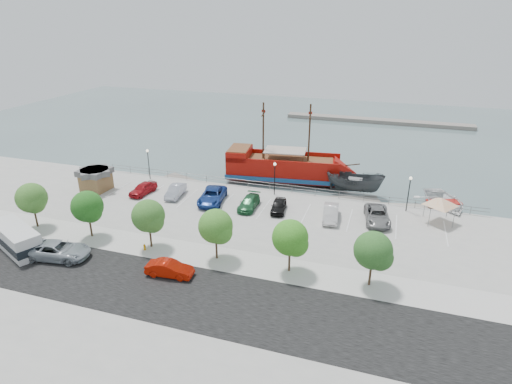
% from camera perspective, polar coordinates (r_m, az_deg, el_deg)
% --- Properties ---
extents(ground, '(160.00, 160.00, 0.00)m').
position_cam_1_polar(ground, '(49.36, 0.39, -4.21)').
color(ground, '#4B5D5F').
extents(land_slab, '(100.00, 58.00, 1.20)m').
position_cam_1_polar(land_slab, '(33.12, -11.33, -19.34)').
color(land_slab, '#9A9994').
rests_on(land_slab, ground).
extents(street, '(100.00, 8.00, 0.04)m').
position_cam_1_polar(street, '(36.13, -7.52, -13.72)').
color(street, black).
rests_on(street, land_slab).
extents(sidewalk, '(100.00, 4.00, 0.05)m').
position_cam_1_polar(sidewalk, '(40.65, -3.92, -9.00)').
color(sidewalk, beige).
rests_on(sidewalk, land_slab).
extents(seawall_railing, '(50.00, 0.06, 1.00)m').
position_cam_1_polar(seawall_railing, '(55.55, 2.83, 0.67)').
color(seawall_railing, slate).
rests_on(seawall_railing, land_slab).
extents(far_shore, '(40.00, 3.00, 0.80)m').
position_cam_1_polar(far_shore, '(99.47, 15.83, 9.12)').
color(far_shore, gray).
rests_on(far_shore, ground).
extents(pirate_ship, '(18.78, 7.18, 11.71)m').
position_cam_1_polar(pirate_ship, '(61.03, 4.92, 3.11)').
color(pirate_ship, '#9C0E07').
rests_on(pirate_ship, ground).
extents(patrol_boat, '(7.76, 3.39, 2.93)m').
position_cam_1_polar(patrol_boat, '(58.00, 13.02, 1.00)').
color(patrol_boat, '#3E4245').
rests_on(patrol_boat, ground).
extents(speedboat, '(7.91, 9.33, 1.64)m').
position_cam_1_polar(speedboat, '(56.95, 23.72, -1.53)').
color(speedboat, white).
rests_on(speedboat, ground).
extents(dock_west, '(7.18, 4.40, 0.40)m').
position_cam_1_polar(dock_west, '(62.07, -9.43, 1.49)').
color(dock_west, slate).
rests_on(dock_west, ground).
extents(dock_mid, '(8.11, 4.57, 0.45)m').
position_cam_1_polar(dock_mid, '(55.90, 12.19, -1.14)').
color(dock_mid, slate).
rests_on(dock_mid, ground).
extents(dock_east, '(7.79, 3.73, 0.43)m').
position_cam_1_polar(dock_east, '(55.87, 20.09, -2.10)').
color(dock_east, gray).
rests_on(dock_east, ground).
extents(shed, '(3.67, 3.67, 2.86)m').
position_cam_1_polar(shed, '(59.21, -20.60, 1.65)').
color(shed, brown).
rests_on(shed, land_slab).
extents(canopy_tent, '(4.65, 4.65, 3.36)m').
position_cam_1_polar(canopy_tent, '(50.38, 23.49, -0.72)').
color(canopy_tent, slate).
rests_on(canopy_tent, land_slab).
extents(street_van, '(6.30, 3.68, 1.65)m').
position_cam_1_polar(street_van, '(44.53, -24.89, -7.06)').
color(street_van, '#959FA7').
rests_on(street_van, street).
extents(street_sedan, '(4.32, 1.81, 1.39)m').
position_cam_1_polar(street_sedan, '(38.77, -11.45, -10.00)').
color(street_sedan, '#B71705').
rests_on(street_sedan, street).
extents(shuttle_bus, '(7.33, 5.12, 2.45)m').
position_cam_1_polar(shuttle_bus, '(47.66, -29.32, -5.47)').
color(shuttle_bus, silver).
rests_on(shuttle_bus, street).
extents(fire_hydrant, '(0.23, 0.23, 0.66)m').
position_cam_1_polar(fire_hydrant, '(43.30, -14.64, -7.10)').
color(fire_hydrant, '#C78004').
rests_on(fire_hydrant, sidewalk).
extents(lamp_post_left, '(0.36, 0.36, 4.28)m').
position_cam_1_polar(lamp_post_left, '(60.53, -14.18, 4.30)').
color(lamp_post_left, black).
rests_on(lamp_post_left, land_slab).
extents(lamp_post_mid, '(0.36, 0.36, 4.28)m').
position_cam_1_polar(lamp_post_mid, '(53.51, 2.51, 2.57)').
color(lamp_post_mid, black).
rests_on(lamp_post_mid, land_slab).
extents(lamp_post_right, '(0.36, 0.36, 4.28)m').
position_cam_1_polar(lamp_post_right, '(51.92, 19.77, 0.55)').
color(lamp_post_right, black).
rests_on(lamp_post_right, land_slab).
extents(tree_a, '(3.30, 3.20, 5.00)m').
position_cam_1_polar(tree_a, '(50.74, -27.67, -0.85)').
color(tree_a, '#473321').
rests_on(tree_a, sidewalk).
extents(tree_b, '(3.30, 3.20, 5.00)m').
position_cam_1_polar(tree_b, '(46.18, -21.48, -1.97)').
color(tree_b, '#473321').
rests_on(tree_b, sidewalk).
extents(tree_c, '(3.30, 3.20, 5.00)m').
position_cam_1_polar(tree_c, '(42.29, -14.04, -3.29)').
color(tree_c, '#473321').
rests_on(tree_c, sidewalk).
extents(tree_d, '(3.30, 3.20, 5.00)m').
position_cam_1_polar(tree_d, '(39.27, -5.25, -4.76)').
color(tree_d, '#473321').
rests_on(tree_d, sidewalk).
extents(tree_e, '(3.30, 3.20, 5.00)m').
position_cam_1_polar(tree_e, '(37.33, 4.76, -6.29)').
color(tree_e, '#473321').
rests_on(tree_e, sidewalk).
extents(tree_f, '(3.30, 3.20, 5.00)m').
position_cam_1_polar(tree_f, '(36.65, 15.55, -7.72)').
color(tree_f, '#473321').
rests_on(tree_f, sidewalk).
extents(parked_car_a, '(2.24, 4.46, 1.46)m').
position_cam_1_polar(parked_car_a, '(56.34, -14.82, 0.45)').
color(parked_car_a, '#A4131A').
rests_on(parked_car_a, land_slab).
extents(parked_car_b, '(2.02, 4.46, 1.42)m').
position_cam_1_polar(parked_car_b, '(54.69, -10.67, 0.13)').
color(parked_car_b, '#A1A5B5').
rests_on(parked_car_b, land_slab).
extents(parked_car_c, '(3.61, 6.22, 1.63)m').
position_cam_1_polar(parked_car_c, '(52.32, -5.86, -0.52)').
color(parked_car_c, navy).
rests_on(parked_car_c, land_slab).
extents(parked_car_d, '(2.02, 4.66, 1.33)m').
position_cam_1_polar(parked_car_d, '(50.54, -0.95, -1.45)').
color(parked_car_d, '#215F34').
rests_on(parked_car_d, land_slab).
extents(parked_car_e, '(2.13, 4.18, 1.36)m').
position_cam_1_polar(parked_car_e, '(49.77, 3.04, -1.85)').
color(parked_car_e, black).
rests_on(parked_car_e, land_slab).
extents(parked_car_f, '(2.12, 4.81, 1.54)m').
position_cam_1_polar(parked_car_f, '(48.49, 9.94, -2.77)').
color(parked_car_f, silver).
rests_on(parked_car_f, land_slab).
extents(parked_car_g, '(3.37, 5.83, 1.53)m').
position_cam_1_polar(parked_car_g, '(49.06, 15.85, -3.02)').
color(parked_car_g, gray).
rests_on(parked_car_g, land_slab).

